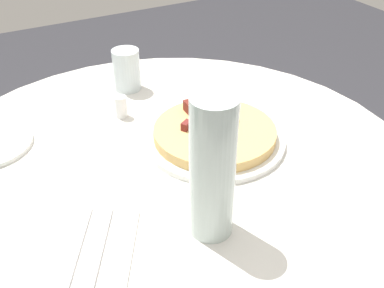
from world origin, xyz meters
name	(u,v)px	position (x,y,z in m)	size (l,w,h in m)	color
dining_table	(170,227)	(0.00, 0.00, 0.57)	(1.02, 1.02, 0.75)	silver
pizza_plate	(214,139)	(0.12, 0.02, 0.75)	(0.30, 0.30, 0.01)	white
breakfast_pizza	(214,131)	(0.12, 0.02, 0.77)	(0.26, 0.26, 0.05)	#DCB168
napkin	(90,247)	(-0.21, -0.14, 0.75)	(0.17, 0.14, 0.00)	white
fork	(100,245)	(-0.19, -0.15, 0.75)	(0.18, 0.01, 0.01)	silver
knife	(78,245)	(-0.22, -0.13, 0.75)	(0.18, 0.01, 0.01)	silver
water_glass	(127,70)	(0.05, 0.34, 0.80)	(0.07, 0.07, 0.10)	silver
water_bottle	(212,169)	(-0.02, -0.20, 0.87)	(0.07, 0.07, 0.25)	silver
salt_shaker	(121,107)	(-0.01, 0.21, 0.77)	(0.03, 0.03, 0.05)	white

